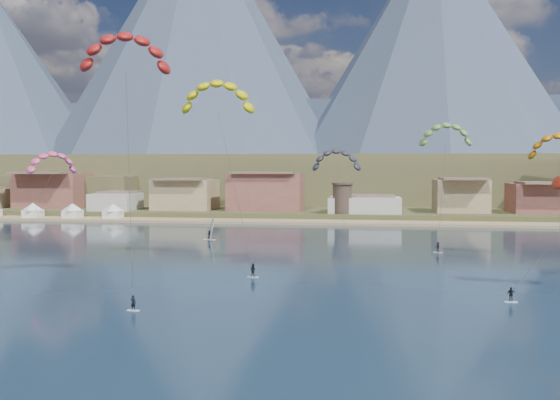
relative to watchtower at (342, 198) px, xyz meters
name	(u,v)px	position (x,y,z in m)	size (l,w,h in m)	color
ground	(228,328)	(-5.00, -114.00, -6.37)	(2400.00, 2400.00, 0.00)	black
beach	(322,222)	(-5.00, -8.00, -6.12)	(2200.00, 12.00, 0.90)	tan
land	(358,183)	(-5.00, 446.00, -6.37)	(2200.00, 900.00, 4.00)	brown
foothills	(392,180)	(17.39, 118.47, 2.71)	(940.00, 210.00, 18.00)	brown
mountain_ridge	(352,73)	(-19.60, 709.65, 143.94)	(2060.00, 480.00, 400.00)	#313C52
town	(192,190)	(-45.00, 8.00, 1.63)	(400.00, 24.00, 12.00)	beige
watchtower	(342,198)	(0.00, 0.00, 0.00)	(5.82, 5.82, 8.60)	#47382D
beach_tents	(52,207)	(-81.25, -8.00, -2.66)	(43.40, 6.40, 5.00)	white
kitesurfer_red	(125,47)	(-21.00, -98.18, 22.41)	(11.77, 14.97, 31.87)	silver
kitesurfer_yellow	(218,92)	(-15.52, -75.99, 19.76)	(14.70, 15.72, 30.20)	silver
kitesurfer_green	(446,132)	(21.52, -49.89, 14.94)	(10.20, 13.41, 24.37)	silver
distant_kite_pink	(52,159)	(-52.75, -58.45, 9.92)	(9.39, 9.45, 19.39)	#262626
distant_kite_dark	(337,156)	(1.27, -51.64, 10.45)	(9.71, 5.94, 19.88)	#262626
distant_kite_orange	(559,142)	(37.16, -65.12, 12.32)	(10.23, 7.56, 21.63)	#262626
windsurfer	(210,233)	(-24.41, -48.02, -4.96)	(2.59, 2.84, 4.45)	silver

